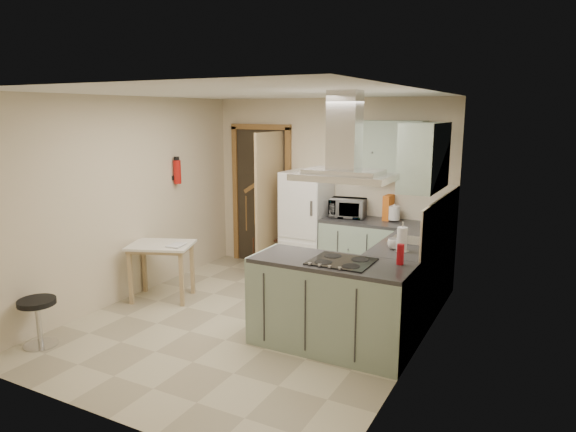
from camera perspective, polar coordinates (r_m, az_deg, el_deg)
The scene contains 28 objects.
floor at distance 5.88m, azimuth -3.96°, elevation -11.63°, with size 4.20×4.20×0.00m, color #B7AF8E.
ceiling at distance 5.42m, azimuth -4.33°, elevation 13.49°, with size 4.20×4.20×0.00m, color silver.
back_wall at distance 7.36m, azimuth 4.53°, elevation 3.18°, with size 3.60×3.60×0.00m, color beige.
left_wall at distance 6.63m, azimuth -17.48°, elevation 1.77°, with size 4.20×4.20×0.00m, color beige.
right_wall at distance 4.83m, azimuth 14.33°, elevation -1.52°, with size 4.20×4.20×0.00m, color beige.
doorway at distance 7.85m, azimuth -2.98°, elevation 2.26°, with size 1.10×0.12×2.10m, color brown.
fridge at distance 7.26m, azimuth 2.08°, elevation -0.91°, with size 0.60×0.60×1.50m, color white.
counter_back at distance 7.01m, azimuth 8.42°, elevation -4.00°, with size 1.08×0.60×0.90m, color #9EB2A0.
counter_right at distance 6.17m, azimuth 13.72°, elevation -6.39°, with size 0.60×1.95×0.90m, color #9EB2A0.
splashback at distance 7.04m, azimuth 11.67°, elevation 1.79°, with size 1.68×0.02×0.50m, color beige.
wall_cabinet_back at distance 6.81m, azimuth 11.44°, elevation 7.41°, with size 0.85×0.35×0.70m, color #9EB2A0.
wall_cabinet_right at distance 5.60m, azimuth 14.95°, elevation 6.41°, with size 0.35×0.90×0.70m, color #9EB2A0.
peninsula at distance 5.13m, azimuth 4.83°, elevation -9.79°, with size 1.55×0.65×0.90m, color #9EB2A0.
hob at distance 4.95m, azimuth 5.99°, elevation -5.04°, with size 0.58×0.50×0.01m, color black.
extractor_hood at distance 4.78m, azimuth 6.19°, elevation 4.35°, with size 0.90×0.55×0.10m, color silver.
sink at distance 5.88m, azimuth 13.51°, elevation -2.64°, with size 0.45×0.40×0.01m, color silver.
fire_extinguisher at distance 7.21m, azimuth -12.20°, elevation 4.80°, with size 0.10×0.10×0.32m, color #B2140F.
drop_leaf_table at distance 6.62m, azimuth -13.80°, elevation -6.00°, with size 0.76×0.57×0.71m, color #D0C180.
bentwood_chair at distance 7.70m, azimuth -2.21°, elevation -2.47°, with size 0.40×0.40×0.90m, color #54211C.
stool at distance 5.80m, azimuth -25.96°, elevation -10.57°, with size 0.37×0.37×0.49m, color black.
microwave at distance 6.99m, azimuth 6.64°, elevation 0.88°, with size 0.47×0.32×0.26m, color black.
kettle at distance 6.85m, azimuth 11.70°, elevation 0.35°, with size 0.15×0.15×0.22m, color white.
cereal_box at distance 6.93m, azimuth 11.09°, elevation 0.94°, with size 0.09×0.22×0.33m, color #D26118.
soap_bottle at distance 6.36m, azimuth 15.92°, elevation -0.95°, with size 0.08×0.08×0.17m, color #ADAEBA.
paper_towel at distance 5.37m, azimuth 12.56°, elevation -2.52°, with size 0.10×0.10×0.27m, color silver.
cup at distance 5.47m, azimuth 11.73°, elevation -3.08°, with size 0.14×0.14×0.11m, color silver.
red_bottle at distance 4.94m, azimuth 12.37°, elevation -4.18°, with size 0.07×0.07×0.20m, color #A60E16.
book at distance 6.42m, azimuth -13.00°, elevation -2.74°, with size 0.17×0.24×0.11m, color #9C3438.
Camera 1 is at (2.86, -4.59, 2.31)m, focal length 32.00 mm.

